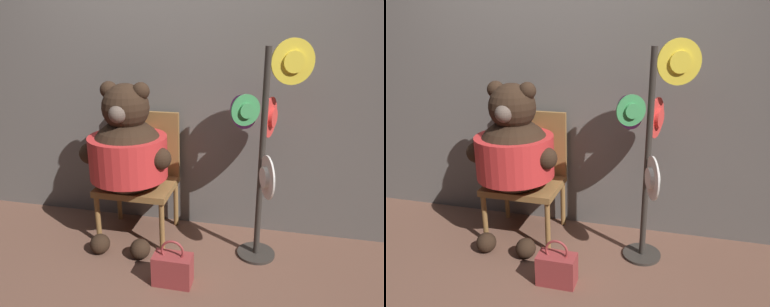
{
  "view_description": "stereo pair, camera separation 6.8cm",
  "coord_description": "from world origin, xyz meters",
  "views": [
    {
      "loc": [
        0.77,
        -2.21,
        1.63
      ],
      "look_at": [
        0.22,
        0.27,
        0.76
      ],
      "focal_mm": 35.0,
      "sensor_mm": 36.0,
      "label": 1
    },
    {
      "loc": [
        0.84,
        -2.19,
        1.63
      ],
      "look_at": [
        0.22,
        0.27,
        0.76
      ],
      "focal_mm": 35.0,
      "sensor_mm": 36.0,
      "label": 2
    }
  ],
  "objects": [
    {
      "name": "teddy_bear",
      "position": [
        -0.27,
        0.28,
        0.74
      ],
      "size": [
        0.71,
        0.63,
        1.26
      ],
      "color": "black",
      "rests_on": "ground_plane"
    },
    {
      "name": "hat_display_rack",
      "position": [
        0.73,
        0.28,
        0.86
      ],
      "size": [
        0.55,
        0.53,
        1.56
      ],
      "color": "#332D28",
      "rests_on": "ground_plane"
    },
    {
      "name": "handbag_on_ground",
      "position": [
        0.2,
        -0.2,
        0.11
      ],
      "size": [
        0.26,
        0.14,
        0.33
      ],
      "color": "maroon",
      "rests_on": "ground_plane"
    },
    {
      "name": "ground_plane",
      "position": [
        0.0,
        0.0,
        0.0
      ],
      "size": [
        14.0,
        14.0,
        0.0
      ],
      "primitive_type": "plane",
      "color": "brown"
    },
    {
      "name": "chair",
      "position": [
        -0.24,
        0.45,
        0.52
      ],
      "size": [
        0.58,
        0.47,
        0.98
      ],
      "color": "olive",
      "rests_on": "ground_plane"
    },
    {
      "name": "wall_back",
      "position": [
        0.0,
        0.7,
        1.22
      ],
      "size": [
        8.0,
        0.1,
        2.44
      ],
      "color": "#66605B",
      "rests_on": "ground_plane"
    }
  ]
}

